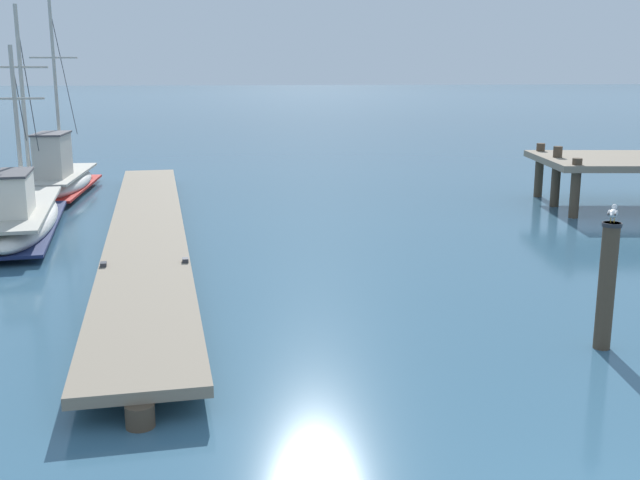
% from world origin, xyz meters
% --- Properties ---
extents(floating_dock, '(3.75, 21.14, 0.53)m').
position_xyz_m(floating_dock, '(-6.07, 14.54, 0.36)').
color(floating_dock, gray).
rests_on(floating_dock, ground).
extents(fishing_boat_1, '(1.80, 6.56, 6.64)m').
position_xyz_m(fishing_boat_1, '(-9.84, 22.25, 0.62)').
color(fishing_boat_1, silver).
rests_on(fishing_boat_1, ground).
extents(fishing_boat_2, '(2.60, 8.56, 6.00)m').
position_xyz_m(fishing_boat_2, '(-9.39, 15.65, 0.51)').
color(fishing_boat_2, silver).
rests_on(fishing_boat_2, ground).
extents(mooring_piling, '(0.30, 0.30, 2.01)m').
position_xyz_m(mooring_piling, '(1.78, 6.01, 1.04)').
color(mooring_piling, '#4C3D2D').
rests_on(mooring_piling, ground).
extents(perched_seagull, '(0.28, 0.33, 0.26)m').
position_xyz_m(perched_seagull, '(1.77, 6.01, 2.16)').
color(perched_seagull, gold).
rests_on(perched_seagull, mooring_piling).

